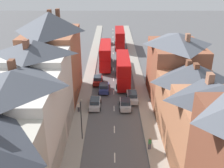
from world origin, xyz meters
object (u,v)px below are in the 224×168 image
Objects in this scene: car_near_blue at (96,103)px; pedestrian_near_right at (150,143)px; car_parked_left_b at (122,60)px; double_decker_bus_far_approaching at (124,69)px; car_parked_right_a at (126,104)px; car_mid_white at (108,41)px; car_parked_left_a at (99,80)px; double_decker_bus_mid_street at (106,55)px; street_lamp at (82,118)px; car_parked_right_b at (105,88)px; double_decker_bus_lead at (120,38)px; pedestrian_mid_left at (79,107)px; car_far_grey at (133,96)px.

car_near_blue is 13.24m from pedestrian_near_right.
double_decker_bus_far_approaching is at bearing -90.05° from car_parked_left_b.
car_mid_white is (-3.60, 39.39, -0.02)m from car_parked_right_a.
car_parked_left_a is 29.59m from car_mid_white.
car_near_blue is 4.92m from car_parked_right_a.
car_parked_right_a reaches higher than car_parked_left_a.
street_lamp is (-2.44, -28.04, 0.43)m from double_decker_bus_mid_street.
car_parked_right_a reaches higher than car_parked_left_b.
car_mid_white is (-3.59, 28.93, -2.00)m from double_decker_bus_far_approaching.
car_mid_white is 1.03× the size of car_parked_right_b.
double_decker_bus_lead is 29.04m from car_parked_right_b.
double_decker_bus_mid_street is 2.62× the size of car_parked_left_b.
car_parked_right_a is (3.61, -19.83, -1.98)m from double_decker_bus_mid_street.
car_parked_right_a is at bearing 103.47° from pedestrian_near_right.
double_decker_bus_far_approaching is 6.71× the size of pedestrian_near_right.
pedestrian_near_right is (7.42, -10.96, 0.24)m from car_near_blue.
pedestrian_mid_left is at bearing 100.55° from street_lamp.
car_mid_white is 47.73m from street_lamp.
double_decker_bus_far_approaching is at bearing 72.07° from street_lamp.
car_parked_left_b is 1.00× the size of car_mid_white.
car_parked_left_b is (0.01, 11.44, -2.02)m from double_decker_bus_far_approaching.
pedestrian_near_right is (2.53, -45.53, -1.78)m from double_decker_bus_lead.
car_parked_right_a is 0.93× the size of car_mid_white.
pedestrian_near_right is at bearing -15.08° from street_lamp.
pedestrian_near_right reaches higher than car_parked_left_b.
street_lamp is at bearing -94.98° from double_decker_bus_mid_street.
street_lamp reaches higher than car_parked_right_b.
car_parked_left_a is (-4.89, -0.63, -1.98)m from double_decker_bus_far_approaching.
car_parked_left_b is at bearing 77.14° from car_near_blue.
double_decker_bus_lead is 1.00× the size of double_decker_bus_mid_street.
double_decker_bus_lead is at bearing 82.88° from car_parked_right_b.
car_mid_white is at bearing 101.63° from car_parked_left_b.
street_lamp is (-1.15, -8.65, 2.45)m from car_near_blue.
car_parked_left_b is 2.56× the size of pedestrian_near_right.
car_far_grey is 6.08m from car_parked_right_b.
car_parked_right_a is (4.90, -0.44, 0.04)m from car_near_blue.
car_mid_white is (-3.59, 4.39, -2.00)m from double_decker_bus_lead.
pedestrian_mid_left reaches higher than car_parked_right_b.
car_parked_right_a is at bearing -5.11° from car_near_blue.
double_decker_bus_far_approaching reaches higher than pedestrian_near_right.
double_decker_bus_mid_street is at bearing 90.04° from car_parked_right_b.
double_decker_bus_mid_street is 19.54m from car_near_blue.
double_decker_bus_mid_street is 6.71× the size of pedestrian_near_right.
pedestrian_mid_left is 0.29× the size of street_lamp.
car_near_blue is 9.39m from car_parked_left_a.
double_decker_bus_mid_street is 17.96m from car_far_grey.
car_near_blue is 22.01m from car_parked_left_b.
pedestrian_mid_left is (-9.87, 9.28, 0.00)m from pedestrian_near_right.
double_decker_bus_lead is 2.47× the size of car_far_grey.
pedestrian_near_right is (7.42, -20.35, 0.20)m from car_parked_left_a.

